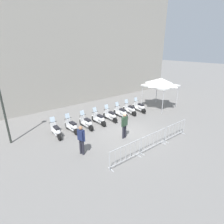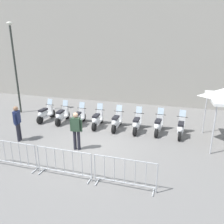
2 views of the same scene
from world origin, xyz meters
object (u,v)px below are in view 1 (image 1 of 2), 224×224
at_px(officer_near_row_end, 81,138).
at_px(officer_mid_plaza, 124,124).
at_px(motorcycle_4, 111,116).
at_px(motorcycle_3, 99,119).
at_px(motorcycle_6, 130,109).
at_px(barrier_segment_2, 175,130).
at_px(barrier_segment_0, 126,154).
at_px(barrier_segment_1, 154,141).
at_px(motorcycle_2, 87,123).
at_px(canopy_tent, 161,82).
at_px(motorcycle_7, 140,107).
at_px(motorcycle_5, 121,112).
at_px(motorcycle_0, 56,131).
at_px(motorcycle_1, 72,126).

distance_m(officer_near_row_end, officer_mid_plaza, 3.10).
distance_m(motorcycle_4, officer_near_row_end, 4.99).
relative_size(motorcycle_3, officer_mid_plaza, 1.00).
bearing_deg(motorcycle_6, barrier_segment_2, -99.91).
height_order(barrier_segment_0, barrier_segment_1, same).
bearing_deg(barrier_segment_0, motorcycle_2, 81.14).
bearing_deg(motorcycle_2, canopy_tent, -4.68).
relative_size(motorcycle_2, motorcycle_3, 1.00).
bearing_deg(motorcycle_3, barrier_segment_2, -63.21).
distance_m(motorcycle_7, barrier_segment_0, 7.82).
xyz_separation_m(motorcycle_5, motorcycle_6, (1.12, 0.04, 0.00)).
relative_size(motorcycle_4, motorcycle_5, 1.00).
height_order(officer_near_row_end, canopy_tent, canopy_tent).
bearing_deg(motorcycle_0, barrier_segment_2, -41.60).
relative_size(motorcycle_2, motorcycle_6, 1.00).
relative_size(motorcycle_1, officer_near_row_end, 0.99).
relative_size(motorcycle_4, canopy_tent, 0.59).
bearing_deg(motorcycle_3, motorcycle_1, 175.36).
bearing_deg(motorcycle_1, motorcycle_0, 176.50).
relative_size(motorcycle_6, canopy_tent, 0.59).
relative_size(motorcycle_1, motorcycle_5, 1.00).
height_order(motorcycle_1, barrier_segment_1, motorcycle_1).
relative_size(motorcycle_3, barrier_segment_2, 0.82).
bearing_deg(motorcycle_6, motorcycle_7, -6.09).
height_order(motorcycle_0, officer_mid_plaza, officer_mid_plaza).
bearing_deg(officer_near_row_end, barrier_segment_2, -22.77).
relative_size(motorcycle_4, barrier_segment_2, 0.82).
bearing_deg(motorcycle_2, motorcycle_7, -2.22).
height_order(motorcycle_1, motorcycle_4, same).
bearing_deg(motorcycle_5, barrier_segment_1, -112.05).
xyz_separation_m(motorcycle_4, motorcycle_6, (2.24, -0.01, 0.00)).
distance_m(officer_near_row_end, canopy_tent, 10.29).
bearing_deg(officer_near_row_end, officer_mid_plaza, -3.98).
relative_size(motorcycle_4, officer_mid_plaza, 1.00).
bearing_deg(motorcycle_2, barrier_segment_1, -73.55).
distance_m(motorcycle_1, canopy_tent, 9.34).
bearing_deg(motorcycle_0, motorcycle_7, -3.20).
bearing_deg(motorcycle_2, officer_mid_plaza, -69.35).
bearing_deg(officer_near_row_end, motorcycle_6, 21.18).
height_order(motorcycle_1, motorcycle_3, same).
distance_m(motorcycle_3, motorcycle_6, 3.36).
bearing_deg(officer_near_row_end, motorcycle_3, 39.46).
distance_m(motorcycle_4, canopy_tent, 6.10).
bearing_deg(motorcycle_6, officer_near_row_end, -158.82).
height_order(motorcycle_3, motorcycle_5, same).
relative_size(barrier_segment_0, officer_near_row_end, 1.22).
bearing_deg(motorcycle_6, motorcycle_2, 178.75).
height_order(barrier_segment_0, officer_mid_plaza, officer_mid_plaza).
xyz_separation_m(motorcycle_2, motorcycle_5, (3.36, -0.14, 0.00)).
bearing_deg(barrier_segment_2, barrier_segment_0, 177.17).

